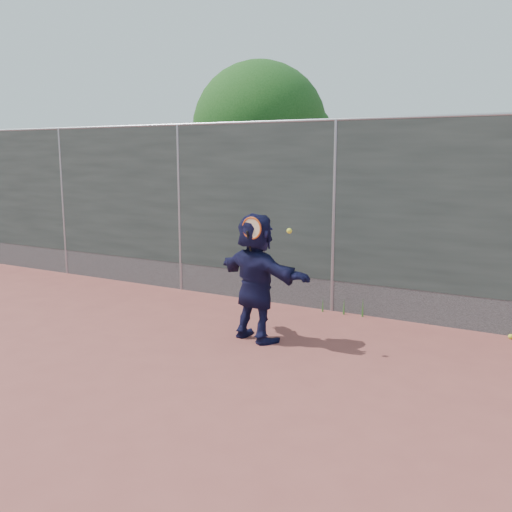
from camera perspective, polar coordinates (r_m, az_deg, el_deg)
The scene contains 7 objects.
ground at distance 6.36m, azimuth -4.61°, elevation -12.83°, with size 80.00×80.00×0.00m, color #9E4C42.
player at distance 7.60m, azimuth -0.00°, elevation -2.14°, with size 1.60×0.51×1.73m, color #141539.
ball_ground at distance 8.57m, azimuth 24.12°, elevation -7.36°, with size 0.07×0.07×0.07m, color yellow.
fence at distance 9.01m, azimuth 7.81°, elevation 4.32°, with size 20.00×0.06×3.03m.
swing_action at distance 7.27m, azimuth -0.07°, elevation 2.64°, with size 0.72×0.13×0.51m.
tree_left at distance 12.95m, azimuth 1.09°, elevation 12.14°, with size 3.15×3.00×4.53m.
weed_clump at distance 9.06m, azimuth 9.06°, elevation -5.00°, with size 0.68×0.07×0.30m.
Camera 1 is at (3.30, -4.84, 2.47)m, focal length 40.00 mm.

